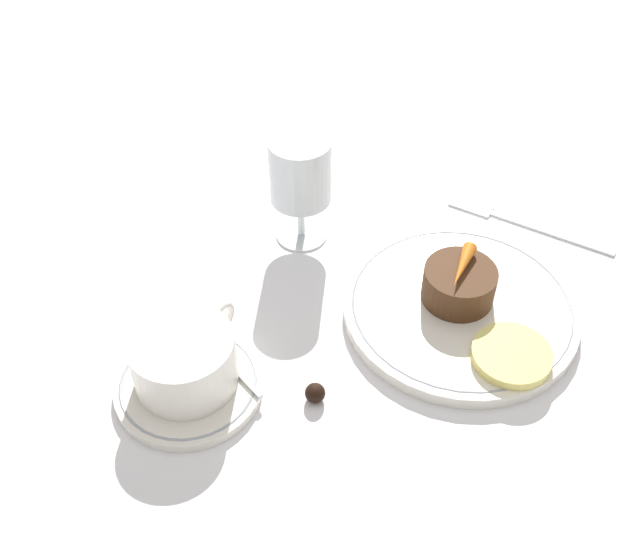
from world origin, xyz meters
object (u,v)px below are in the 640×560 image
(dinner_plate, at_px, (460,308))
(wine_glass, at_px, (300,176))
(dessert_cake, at_px, (460,282))
(coffee_cup, at_px, (184,359))
(fork, at_px, (511,219))

(dinner_plate, bearing_deg, wine_glass, 85.25)
(dinner_plate, height_order, dessert_cake, dessert_cake)
(dessert_cake, bearing_deg, wine_glass, 88.08)
(coffee_cup, bearing_deg, fork, -23.92)
(coffee_cup, distance_m, fork, 0.42)
(dinner_plate, height_order, wine_glass, wine_glass)
(coffee_cup, distance_m, dessert_cake, 0.28)
(wine_glass, xyz_separation_m, dessert_cake, (-0.01, -0.19, -0.05))
(wine_glass, height_order, dessert_cake, wine_glass)
(coffee_cup, height_order, fork, coffee_cup)
(dinner_plate, relative_size, fork, 1.22)
(dinner_plate, relative_size, dessert_cake, 3.25)
(dinner_plate, distance_m, fork, 0.17)
(fork, bearing_deg, coffee_cup, 156.08)
(fork, distance_m, dessert_cake, 0.16)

